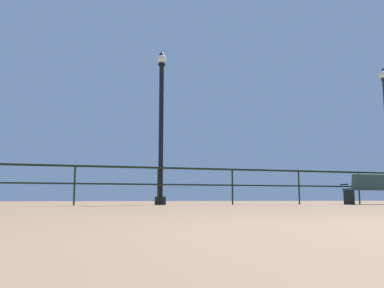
% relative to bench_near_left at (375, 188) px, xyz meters
% --- Properties ---
extents(pier_railing, '(21.14, 0.05, 1.00)m').
position_rel_bench_near_left_xyz_m(pier_railing, '(-6.20, 0.84, 0.26)').
color(pier_railing, black).
rests_on(pier_railing, ground_plane).
extents(bench_near_left, '(1.75, 0.72, 0.85)m').
position_rel_bench_near_left_xyz_m(bench_near_left, '(0.00, 0.00, 0.00)').
color(bench_near_left, '#294540').
rests_on(bench_near_left, ground_plane).
extents(lamppost_center, '(0.30, 0.30, 4.26)m').
position_rel_bench_near_left_xyz_m(lamppost_center, '(-6.09, 1.04, 1.61)').
color(lamppost_center, black).
rests_on(lamppost_center, ground_plane).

